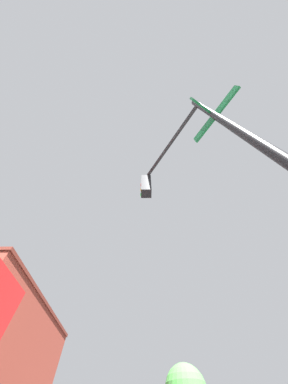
{
  "coord_description": "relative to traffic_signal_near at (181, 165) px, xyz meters",
  "views": [
    {
      "loc": [
        -7.41,
        -6.1,
        1.12
      ],
      "look_at": [
        -5.68,
        -6.09,
        3.69
      ],
      "focal_mm": 16.87,
      "sensor_mm": 36.0,
      "label": 1
    }
  ],
  "objects": [
    {
      "name": "traffic_signal_near",
      "position": [
        0.0,
        0.0,
        0.0
      ],
      "size": [
        2.74,
        1.87,
        6.34
      ],
      "color": "black",
      "rests_on": "ground_plane"
    }
  ]
}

